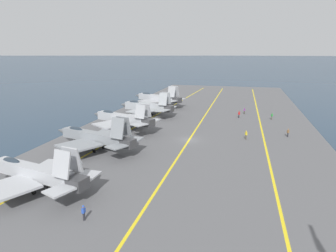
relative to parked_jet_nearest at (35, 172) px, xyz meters
name	(u,v)px	position (x,y,z in m)	size (l,w,h in m)	color
ground_plane	(189,142)	(25.62, -14.41, -2.66)	(2000.00, 2000.00, 0.00)	#23384C
carrier_deck	(189,141)	(25.62, -14.41, -2.46)	(183.11, 50.92, 0.40)	#565659
deck_stripe_foul_line	(265,145)	(25.62, -28.41, -2.26)	(164.80, 0.36, 0.01)	yellow
deck_stripe_centerline	(189,140)	(25.62, -14.41, -2.26)	(164.80, 0.36, 0.01)	yellow
deck_stripe_edge_line	(122,135)	(25.62, -0.40, -2.26)	(164.80, 0.36, 0.01)	yellow
parked_jet_nearest	(35,172)	(0.00, 0.00, 0.00)	(12.04, 16.55, 6.12)	#A8AAAF
parked_jet_second	(95,137)	(15.55, 0.19, 0.11)	(13.75, 17.40, 6.47)	gray
parked_jet_third	(122,118)	(28.72, 0.63, 0.42)	(13.80, 16.66, 6.31)	#A8AAAF
parked_jet_fourth	(147,107)	(44.00, 0.31, 0.22)	(13.05, 15.57, 6.52)	#9EA3A8
parked_jet_fifth	(157,98)	(58.24, 1.55, 0.33)	(13.35, 17.42, 6.59)	#A8AAAF
crew_yellow_vest	(246,135)	(28.51, -24.97, -1.30)	(0.46, 0.43, 1.75)	#4C473D
crew_red_vest	(239,114)	(47.63, -23.15, -1.27)	(0.43, 0.46, 1.82)	#232328
crew_purple_vest	(244,111)	(53.07, -24.43, -1.33)	(0.44, 0.35, 1.71)	#383328
crew_green_vest	(272,116)	(47.59, -31.08, -1.31)	(0.41, 0.46, 1.74)	#4C473D
crew_blue_vest	(84,212)	(-4.78, -9.23, -1.35)	(0.39, 0.28, 1.67)	#232328
crew_brown_vest	(288,132)	(32.44, -33.02, -1.33)	(0.42, 0.46, 1.69)	#232328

